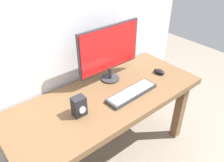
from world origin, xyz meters
TOP-DOWN VIEW (x-y plane):
  - ground_plane at (0.00, 0.00)m, footprint 6.00×6.00m
  - desk at (0.00, 0.00)m, footprint 1.62×0.68m
  - monitor at (0.18, 0.18)m, footprint 0.59×0.16m
  - keyboard_primary at (0.17, -0.11)m, footprint 0.46×0.15m
  - mouse at (0.58, -0.04)m, footprint 0.08×0.12m
  - audio_controller at (-0.28, -0.05)m, footprint 0.09×0.09m

SIDE VIEW (x-z plane):
  - ground_plane at x=0.00m, z-range 0.00..0.00m
  - desk at x=0.00m, z-range 0.26..0.98m
  - keyboard_primary at x=0.17m, z-range 0.72..0.75m
  - mouse at x=0.58m, z-range 0.72..0.76m
  - audio_controller at x=-0.28m, z-range 0.72..0.87m
  - monitor at x=0.18m, z-range 0.75..1.24m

